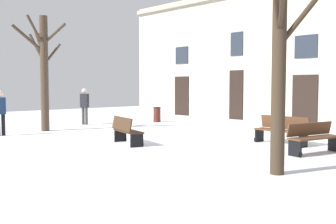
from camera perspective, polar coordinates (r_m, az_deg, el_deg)
ground_plane at (r=15.64m, az=-4.76°, el=-3.32°), size 34.23×34.23×0.00m
building_facade at (r=22.24m, az=13.99°, el=8.13°), size 21.39×0.60×7.22m
tree_right_of_center at (r=9.09m, az=15.22°, el=6.70°), size 1.51×2.16×4.81m
tree_center at (r=17.97m, az=-16.90°, el=5.86°), size 1.90×2.29×4.79m
litter_bin at (r=21.30m, az=-1.54°, el=-0.35°), size 0.40×0.40×0.78m
bench_back_to_back_left at (r=12.27m, az=19.63°, el=-3.35°), size 0.84×1.87×0.87m
bench_near_lamp at (r=13.39m, az=-5.80°, el=-2.60°), size 1.63×0.89×0.91m
bench_near_center_tree at (r=13.87m, az=15.50°, el=-2.41°), size 1.84×0.57×0.92m
person_by_shop_door at (r=20.33m, az=-11.52°, el=1.05°), size 0.44×0.38×1.77m
person_near_bench at (r=16.81m, az=-22.27°, el=0.17°), size 0.31×0.42×1.72m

